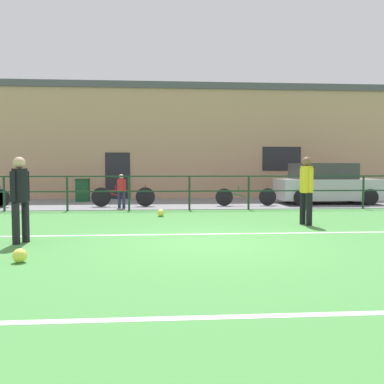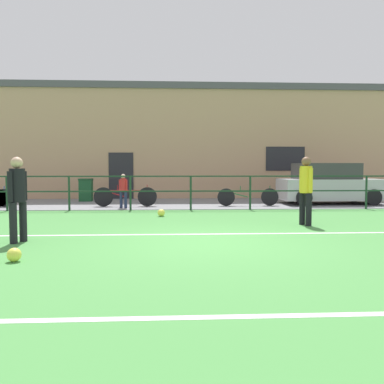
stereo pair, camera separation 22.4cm
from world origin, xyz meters
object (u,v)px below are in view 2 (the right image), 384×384
at_px(soccer_ball_match, 161,213).
at_px(bicycle_parked_0, 125,196).
at_px(soccer_ball_spare, 14,255).
at_px(parked_car_red, 329,185).
at_px(spectator_child, 123,189).
at_px(trash_bin_0, 86,190).
at_px(player_goalkeeper, 18,194).
at_px(player_striker, 306,187).
at_px(bicycle_parked_3, 248,197).

bearing_deg(soccer_ball_match, bicycle_parked_0, 114.51).
relative_size(soccer_ball_spare, parked_car_red, 0.05).
height_order(spectator_child, bicycle_parked_0, spectator_child).
bearing_deg(trash_bin_0, bicycle_parked_0, -52.15).
xyz_separation_m(spectator_child, trash_bin_0, (-1.89, 3.00, -0.19)).
bearing_deg(bicycle_parked_0, spectator_child, -90.49).
relative_size(player_goalkeeper, soccer_ball_match, 7.58).
relative_size(player_striker, parked_car_red, 0.44).
bearing_deg(bicycle_parked_3, player_striker, -84.68).
xyz_separation_m(player_goalkeeper, bicycle_parked_3, (5.68, 6.99, -0.56)).
height_order(soccer_ball_spare, bicycle_parked_3, bicycle_parked_3).
bearing_deg(bicycle_parked_3, trash_bin_0, 158.97).
distance_m(player_striker, bicycle_parked_0, 7.03).
height_order(soccer_ball_match, soccer_ball_spare, soccer_ball_match).
distance_m(soccer_ball_spare, trash_bin_0, 11.12).
bearing_deg(bicycle_parked_0, player_striker, -45.40).
bearing_deg(parked_car_red, bicycle_parked_0, -174.86).
bearing_deg(parked_car_red, player_goalkeeper, -139.41).
height_order(soccer_ball_spare, parked_car_red, parked_car_red).
distance_m(parked_car_red, bicycle_parked_3, 3.39).
xyz_separation_m(soccer_ball_spare, bicycle_parked_0, (0.70, 8.61, 0.27)).
bearing_deg(soccer_ball_match, trash_bin_0, 120.99).
xyz_separation_m(player_goalkeeper, bicycle_parked_0, (1.22, 6.99, -0.53)).
bearing_deg(trash_bin_0, spectator_child, -57.71).
relative_size(spectator_child, bicycle_parked_0, 0.52).
bearing_deg(bicycle_parked_3, parked_car_red, 11.94).
bearing_deg(soccer_ball_match, spectator_child, 119.33).
bearing_deg(soccer_ball_spare, spectator_child, 85.07).
relative_size(soccer_ball_spare, bicycle_parked_3, 0.09).
bearing_deg(soccer_ball_match, player_striker, -29.43).
bearing_deg(soccer_ball_match, soccer_ball_spare, -110.11).
bearing_deg(spectator_child, trash_bin_0, -37.97).
bearing_deg(soccer_ball_spare, player_striker, 32.74).
distance_m(player_striker, soccer_ball_match, 4.18).
bearing_deg(soccer_ball_match, bicycle_parked_3, 43.90).
relative_size(bicycle_parked_0, bicycle_parked_3, 1.01).
distance_m(player_striker, bicycle_parked_3, 5.05).
bearing_deg(soccer_ball_spare, soccer_ball_match, 69.89).
xyz_separation_m(soccer_ball_match, parked_car_red, (6.39, 3.68, 0.66)).
height_order(parked_car_red, bicycle_parked_3, parked_car_red).
bearing_deg(trash_bin_0, player_goalkeeper, -85.90).
bearing_deg(parked_car_red, trash_bin_0, 169.73).
bearing_deg(soccer_ball_spare, parked_car_red, 47.75).
height_order(player_goalkeeper, bicycle_parked_0, player_goalkeeper).
height_order(player_striker, spectator_child, player_striker).
bearing_deg(spectator_child, player_goalkeeper, 99.03).
relative_size(soccer_ball_match, soccer_ball_spare, 1.00).
height_order(spectator_child, trash_bin_0, spectator_child).
distance_m(parked_car_red, trash_bin_0, 9.81).
bearing_deg(spectator_child, parked_car_red, -151.10).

